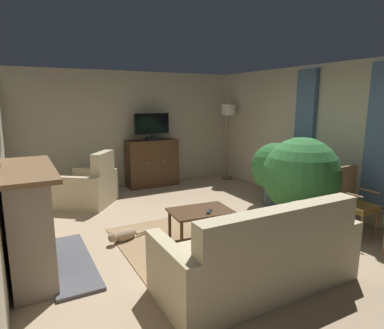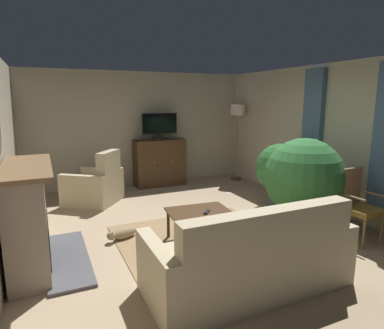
% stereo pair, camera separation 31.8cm
% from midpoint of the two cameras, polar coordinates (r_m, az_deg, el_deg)
% --- Properties ---
extents(ground_plane, '(5.76, 7.57, 0.04)m').
position_cam_midpoint_polar(ground_plane, '(5.01, 4.42, -12.62)').
color(ground_plane, tan).
extents(wall_back, '(5.76, 0.10, 2.63)m').
position_cam_midpoint_polar(wall_back, '(7.90, -7.95, 6.06)').
color(wall_back, '#B2A88E').
rests_on(wall_back, ground_plane).
extents(wall_right_with_window, '(0.10, 7.57, 2.63)m').
position_cam_midpoint_polar(wall_right_with_window, '(6.34, 25.98, 3.83)').
color(wall_right_with_window, '#BBB095').
rests_on(wall_right_with_window, ground_plane).
extents(curtain_panel_far, '(0.10, 0.44, 2.21)m').
position_cam_midpoint_polar(curtain_panel_far, '(6.67, 21.29, 5.64)').
color(curtain_panel_far, slate).
extents(rug_central, '(2.28, 2.14, 0.01)m').
position_cam_midpoint_polar(rug_central, '(4.89, 3.47, -12.92)').
color(rug_central, '#8E704C').
rests_on(rug_central, ground_plane).
extents(fireplace, '(0.89, 1.61, 1.25)m').
position_cam_midpoint_polar(fireplace, '(4.35, -24.25, -8.65)').
color(fireplace, '#4C4C51').
rests_on(fireplace, ground_plane).
extents(tv_cabinet, '(1.17, 0.49, 1.09)m').
position_cam_midpoint_polar(tv_cabinet, '(7.79, -4.42, 0.18)').
color(tv_cabinet, black).
rests_on(tv_cabinet, ground_plane).
extents(television, '(0.82, 0.20, 0.61)m').
position_cam_midpoint_polar(television, '(7.62, -4.38, 6.70)').
color(television, black).
rests_on(television, tv_cabinet).
extents(coffee_table, '(0.91, 0.65, 0.46)m').
position_cam_midpoint_polar(coffee_table, '(4.75, 3.05, -8.54)').
color(coffee_table, '#422B19').
rests_on(coffee_table, ground_plane).
extents(tv_remote, '(0.15, 0.16, 0.02)m').
position_cam_midpoint_polar(tv_remote, '(4.64, 4.57, -8.16)').
color(tv_remote, black).
rests_on(tv_remote, coffee_table).
extents(sofa_floral, '(2.18, 0.93, 0.98)m').
position_cam_midpoint_polar(sofa_floral, '(3.71, 12.52, -15.85)').
color(sofa_floral, tan).
rests_on(sofa_floral, ground_plane).
extents(armchair_by_fireplace, '(1.27, 1.27, 1.03)m').
position_cam_midpoint_polar(armchair_by_fireplace, '(6.71, -15.01, -3.69)').
color(armchair_by_fireplace, tan).
rests_on(armchair_by_fireplace, ground_plane).
extents(side_chair_far_end, '(0.46, 0.47, 1.03)m').
position_cam_midpoint_polar(side_chair_far_end, '(5.40, 28.21, -5.95)').
color(side_chair_far_end, olive).
rests_on(side_chair_far_end, ground_plane).
extents(potted_plant_tall_palm_by_window, '(1.19, 1.19, 1.43)m').
position_cam_midpoint_polar(potted_plant_tall_palm_by_window, '(5.38, 20.29, -2.22)').
color(potted_plant_tall_palm_by_window, '#99664C').
rests_on(potted_plant_tall_palm_by_window, ground_plane).
extents(potted_plant_small_fern_corner, '(0.91, 0.91, 1.20)m').
position_cam_midpoint_polar(potted_plant_small_fern_corner, '(6.40, 16.37, -0.93)').
color(potted_plant_small_fern_corner, '#3D4C5B').
rests_on(potted_plant_small_fern_corner, ground_plane).
extents(cat, '(0.66, 0.28, 0.19)m').
position_cam_midpoint_polar(cat, '(4.97, -9.98, -11.63)').
color(cat, '#937A5B').
rests_on(cat, ground_plane).
extents(floor_lamp, '(0.36, 0.36, 1.87)m').
position_cam_midpoint_polar(floor_lamp, '(8.27, 8.95, 8.02)').
color(floor_lamp, '#4C4233').
rests_on(floor_lamp, ground_plane).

